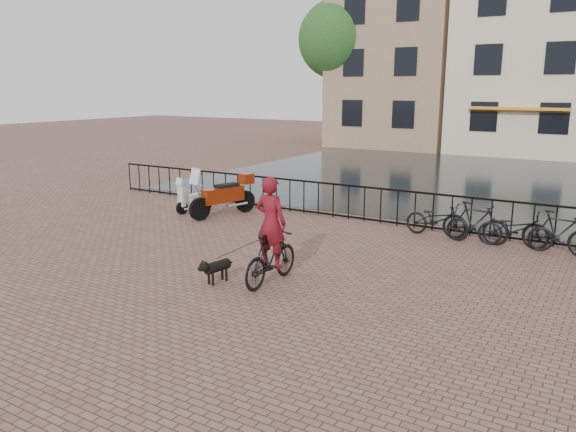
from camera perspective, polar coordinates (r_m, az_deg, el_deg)
The scene contains 14 objects.
ground at distance 9.57m, azimuth -9.60°, elevation -10.51°, with size 100.00×100.00×0.00m, color brown.
canal_water at distance 24.85m, azimuth 17.56°, elevation 3.63°, with size 20.00×20.00×0.00m, color black.
railing at distance 16.02m, azimuth 9.40°, elevation 1.00°, with size 20.00×0.05×1.02m.
canal_house_left at distance 39.00m, azimuth 11.94°, elevation 16.58°, with size 7.50×9.00×12.80m.
canal_house_mid at distance 36.99m, azimuth 24.05°, elevation 15.19°, with size 8.00×9.50×11.80m.
tree_far_left at distance 37.66m, azimuth 5.07°, elevation 17.43°, with size 5.04×5.04×9.27m.
cyclist at distance 10.88m, azimuth -1.75°, elevation -2.14°, with size 0.79×1.83×2.49m.
dog at distance 11.19m, azimuth -7.18°, elevation -5.43°, with size 0.39×0.82×0.53m.
motorcycle at distance 16.79m, azimuth -6.63°, elevation 2.61°, with size 1.11×2.25×1.57m.
scooter at distance 17.55m, azimuth -9.51°, elevation 2.28°, with size 0.57×1.28×1.15m.
parked_bike_0 at distance 14.90m, azimuth 14.92°, elevation -0.38°, with size 0.60×1.72×0.90m, color black.
parked_bike_1 at distance 14.66m, azimuth 18.47°, elevation -0.63°, with size 0.47×1.66×1.00m, color black.
parked_bike_2 at distance 14.50m, azimuth 22.10°, elevation -1.27°, with size 0.60×1.72×0.90m, color black.
parked_bike_3 at distance 14.38m, azimuth 25.84°, elevation -1.54°, with size 0.47×1.66×1.00m, color black.
Camera 1 is at (5.86, -6.55, 3.79)m, focal length 35.00 mm.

